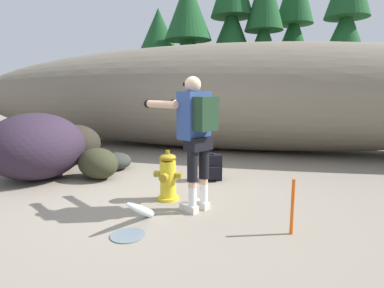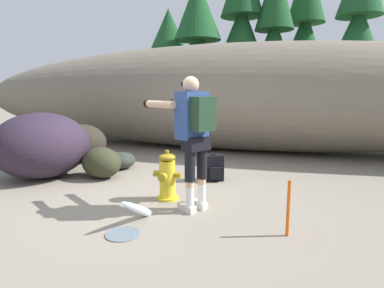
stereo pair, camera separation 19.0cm
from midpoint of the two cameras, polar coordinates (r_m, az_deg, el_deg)
name	(u,v)px [view 2 (the right image)]	position (r m, az deg, el deg)	size (l,w,h in m)	color
ground_plane	(159,198)	(4.58, -4.77, -9.81)	(56.00, 56.00, 0.04)	gray
dirt_embankment	(227,97)	(8.34, 6.95, 8.41)	(16.07, 3.20, 2.69)	#756B5B
fire_hydrant	(167,177)	(4.39, -3.25, -6.01)	(0.40, 0.35, 0.70)	yellow
hydrant_water_jet	(143,214)	(3.85, -7.43, -12.54)	(0.37, 1.23, 0.68)	silver
utility_worker	(192,127)	(3.87, 1.45, 3.03)	(1.03, 0.82, 1.67)	beige
spare_backpack	(214,168)	(5.34, 5.04, -4.36)	(0.36, 0.36, 0.47)	black
boulder_large	(41,145)	(6.01, -24.78, -0.21)	(1.49, 1.61, 1.14)	#2D2231
boulder_mid	(101,163)	(5.69, -15.17, -3.26)	(0.79, 0.61, 0.54)	#30311F
boulder_small	(81,143)	(7.18, -18.73, 0.22)	(1.07, 1.04, 0.80)	#2E2921
boulder_outlier	(121,160)	(6.30, -11.97, -2.92)	(0.57, 0.60, 0.32)	#2F332D
pine_tree_far_left	(169,60)	(15.07, -3.84, 14.93)	(2.74, 2.74, 5.20)	#47331E
pine_tree_left	(197,51)	(13.59, 1.41, 16.50)	(2.99, 2.99, 6.06)	#47331E
pine_tree_center	(242,29)	(14.50, 9.35, 19.90)	(2.80, 2.80, 7.51)	#47331E
pine_tree_right	(274,42)	(14.23, 14.94, 17.39)	(2.48, 2.48, 6.83)	#47331E
pine_tree_far_right	(305,35)	(15.54, 20.05, 18.02)	(2.59, 2.59, 7.36)	#47331E
pine_tree_ridge_end	(358,29)	(13.42, 28.20, 17.83)	(2.43, 2.43, 6.72)	#47331E
survey_stake	(288,208)	(3.48, 18.57, -11.01)	(0.04, 0.04, 0.60)	#E55914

